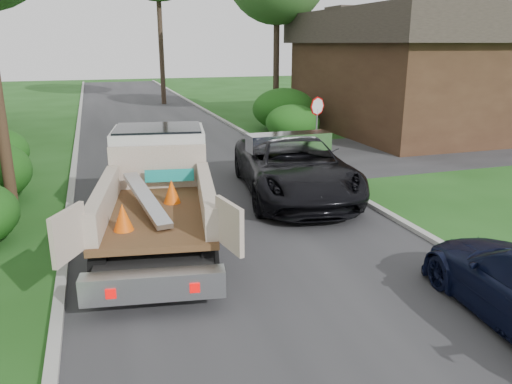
{
  "coord_description": "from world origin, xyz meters",
  "views": [
    {
      "loc": [
        -3.21,
        -9.1,
        4.47
      ],
      "look_at": [
        0.17,
        1.33,
        1.2
      ],
      "focal_mm": 35.0,
      "sensor_mm": 36.0,
      "label": 1
    }
  ],
  "objects_px": {
    "house_right": "(414,70)",
    "black_pickup": "(294,166)",
    "stop_sign": "(317,114)",
    "flatbed_truck": "(159,181)"
  },
  "relations": [
    {
      "from": "stop_sign",
      "to": "house_right",
      "type": "xyz_separation_m",
      "value": [
        7.8,
        5.0,
        1.38
      ]
    },
    {
      "from": "stop_sign",
      "to": "flatbed_truck",
      "type": "height_order",
      "value": "stop_sign"
    },
    {
      "from": "flatbed_truck",
      "to": "stop_sign",
      "type": "bearing_deg",
      "value": 51.47
    },
    {
      "from": "house_right",
      "to": "black_pickup",
      "type": "xyz_separation_m",
      "value": [
        -10.6,
        -9.5,
        -2.26
      ]
    },
    {
      "from": "stop_sign",
      "to": "house_right",
      "type": "relative_size",
      "value": 0.19
    },
    {
      "from": "house_right",
      "to": "black_pickup",
      "type": "distance_m",
      "value": 14.41
    },
    {
      "from": "house_right",
      "to": "stop_sign",
      "type": "bearing_deg",
      "value": -147.34
    },
    {
      "from": "black_pickup",
      "to": "stop_sign",
      "type": "bearing_deg",
      "value": 67.17
    },
    {
      "from": "flatbed_truck",
      "to": "black_pickup",
      "type": "bearing_deg",
      "value": 33.59
    },
    {
      "from": "stop_sign",
      "to": "black_pickup",
      "type": "relative_size",
      "value": 0.38
    }
  ]
}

